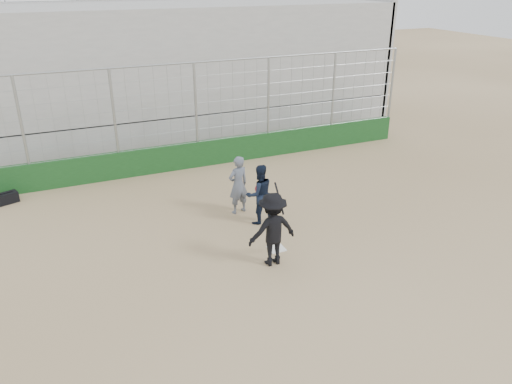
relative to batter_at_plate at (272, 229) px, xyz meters
name	(u,v)px	position (x,y,z in m)	size (l,w,h in m)	color
ground	(276,249)	(0.42, 0.59, -0.99)	(90.00, 90.00, 0.00)	olive
home_plate	(276,249)	(0.42, 0.59, -0.98)	(0.44, 0.44, 0.02)	white
backstop	(198,143)	(0.42, 7.59, -0.03)	(18.10, 0.25, 4.04)	#123B16
bleachers	(162,70)	(0.42, 12.54, 1.93)	(20.25, 6.70, 6.98)	gray
batter_at_plate	(272,229)	(0.00, 0.00, 0.00)	(1.29, 0.81, 2.10)	black
catcher_crouched	(260,204)	(0.64, 2.24, -0.37)	(0.99, 0.81, 1.25)	black
umpire	(238,188)	(0.32, 3.15, -0.15)	(0.68, 0.45, 1.69)	#535B6A
equipment_bag	(5,199)	(-6.48, 6.83, -0.81)	(0.89, 0.60, 0.39)	black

